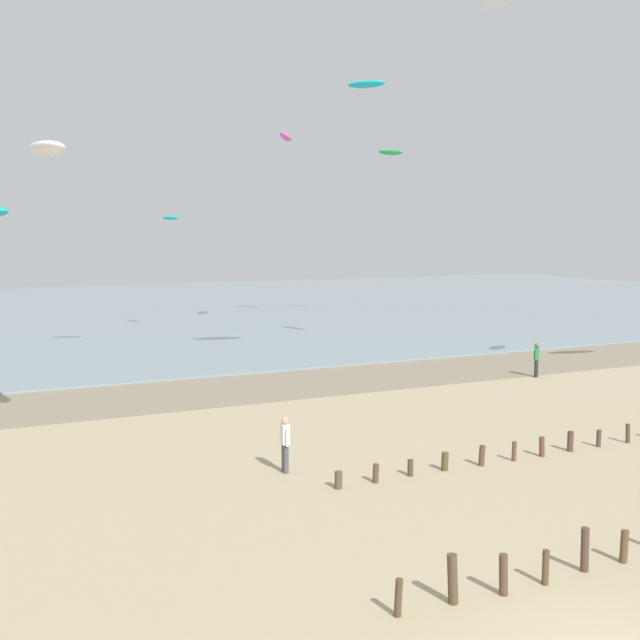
# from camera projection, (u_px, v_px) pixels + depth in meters

# --- Properties ---
(wet_sand_strip) EXTENTS (120.00, 6.72, 0.01)m
(wet_sand_strip) POSITION_uv_depth(u_px,v_px,m) (189.00, 393.00, 35.40)
(wet_sand_strip) COLOR gray
(wet_sand_strip) RESTS_ON ground
(sea) EXTENTS (160.00, 70.00, 0.10)m
(sea) POSITION_uv_depth(u_px,v_px,m) (66.00, 313.00, 69.75)
(sea) COLOR #7F939E
(sea) RESTS_ON ground
(groyne_mid) EXTENTS (20.09, 0.36, 0.68)m
(groyne_mid) POSITION_uv_depth(u_px,v_px,m) (601.00, 438.00, 26.59)
(groyne_mid) COLOR brown
(groyne_mid) RESTS_ON ground
(person_mid_beach) EXTENTS (0.46, 0.40, 1.71)m
(person_mid_beach) POSITION_uv_depth(u_px,v_px,m) (536.00, 359.00, 39.36)
(person_mid_beach) COLOR #232328
(person_mid_beach) RESTS_ON ground
(person_by_waterline) EXTENTS (0.27, 0.57, 1.71)m
(person_by_waterline) POSITION_uv_depth(u_px,v_px,m) (285.00, 443.00, 23.70)
(person_by_waterline) COLOR #4C4C56
(person_by_waterline) RESTS_ON ground
(kite_aloft_1) EXTENTS (2.61, 2.84, 0.67)m
(kite_aloft_1) POSITION_uv_depth(u_px,v_px,m) (366.00, 84.00, 57.40)
(kite_aloft_1) COLOR #19B2B7
(kite_aloft_2) EXTENTS (2.38, 1.08, 0.66)m
(kite_aloft_2) POSITION_uv_depth(u_px,v_px,m) (391.00, 152.00, 62.68)
(kite_aloft_2) COLOR green
(kite_aloft_4) EXTENTS (1.51, 2.66, 0.73)m
(kite_aloft_4) POSITION_uv_depth(u_px,v_px,m) (495.00, 1.00, 39.57)
(kite_aloft_4) COLOR white
(kite_aloft_9) EXTENTS (1.42, 2.74, 0.61)m
(kite_aloft_9) POSITION_uv_depth(u_px,v_px,m) (46.00, 149.00, 24.48)
(kite_aloft_9) COLOR white
(kite_aloft_11) EXTENTS (1.19, 1.91, 0.32)m
(kite_aloft_11) POSITION_uv_depth(u_px,v_px,m) (171.00, 218.00, 55.33)
(kite_aloft_11) COLOR #19B2B7
(kite_aloft_13) EXTENTS (2.07, 2.86, 0.79)m
(kite_aloft_13) POSITION_uv_depth(u_px,v_px,m) (286.00, 137.00, 55.65)
(kite_aloft_13) COLOR #E54C99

